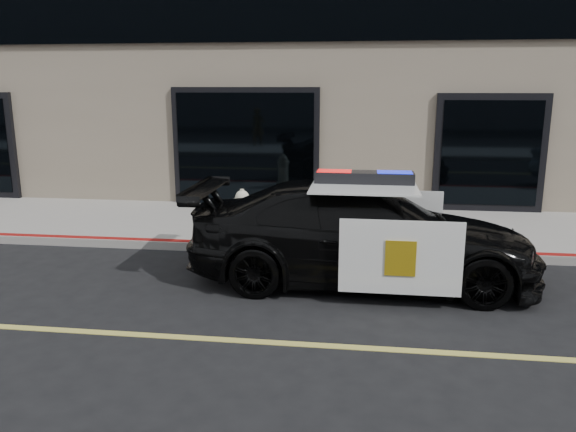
# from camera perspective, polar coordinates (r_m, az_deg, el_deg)

# --- Properties ---
(ground) EXTENTS (120.00, 120.00, 0.00)m
(ground) POSITION_cam_1_polar(r_m,az_deg,el_deg) (6.81, -7.84, -12.30)
(ground) COLOR black
(ground) RESTS_ON ground
(sidewalk_n) EXTENTS (60.00, 3.50, 0.15)m
(sidewalk_n) POSITION_cam_1_polar(r_m,az_deg,el_deg) (11.65, -1.09, -0.96)
(sidewalk_n) COLOR gray
(sidewalk_n) RESTS_ON ground
(police_car) EXTENTS (2.37, 5.17, 1.69)m
(police_car) POSITION_cam_1_polar(r_m,az_deg,el_deg) (8.46, 7.59, -1.72)
(police_car) COLOR black
(police_car) RESTS_ON ground
(fire_hydrant) EXTENTS (0.40, 0.56, 0.88)m
(fire_hydrant) POSITION_cam_1_polar(r_m,az_deg,el_deg) (10.52, -4.66, 0.21)
(fire_hydrant) COLOR #FAF4CB
(fire_hydrant) RESTS_ON sidewalk_n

